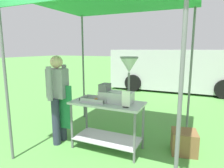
% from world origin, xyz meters
% --- Properties ---
extents(ground_plane, '(70.00, 70.00, 0.00)m').
position_xyz_m(ground_plane, '(0.00, 6.00, 0.00)').
color(ground_plane, '#519342').
extents(stall_canopy, '(2.66, 2.34, 2.54)m').
position_xyz_m(stall_canopy, '(-0.26, 0.93, 2.44)').
color(stall_canopy, slate).
rests_on(stall_canopy, ground).
extents(donut_cart, '(1.24, 0.58, 0.84)m').
position_xyz_m(donut_cart, '(-0.26, 0.83, 0.59)').
color(donut_cart, '#B7B7BC').
rests_on(donut_cart, ground).
extents(donut_tray, '(0.47, 0.28, 0.07)m').
position_xyz_m(donut_tray, '(-0.46, 0.79, 0.86)').
color(donut_tray, '#B7B7BC').
rests_on(donut_tray, donut_cart).
extents(donut_fryer, '(0.64, 0.29, 0.76)m').
position_xyz_m(donut_fryer, '(-0.05, 0.88, 1.15)').
color(donut_fryer, '#B7B7BC').
rests_on(donut_fryer, donut_cart).
extents(menu_sign, '(0.13, 0.05, 0.26)m').
position_xyz_m(menu_sign, '(0.13, 0.66, 0.95)').
color(menu_sign, black).
rests_on(menu_sign, donut_cart).
extents(vendor, '(0.46, 0.53, 1.61)m').
position_xyz_m(vendor, '(-1.17, 0.69, 0.90)').
color(vendor, '#2D3347').
rests_on(vendor, ground).
extents(supply_crate, '(0.47, 0.46, 0.38)m').
position_xyz_m(supply_crate, '(0.97, 1.22, 0.19)').
color(supply_crate, brown).
rests_on(supply_crate, ground).
extents(van_silver, '(5.40, 2.18, 1.69)m').
position_xyz_m(van_silver, '(0.31, 6.57, 0.88)').
color(van_silver, '#BCBCC1').
rests_on(van_silver, ground).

